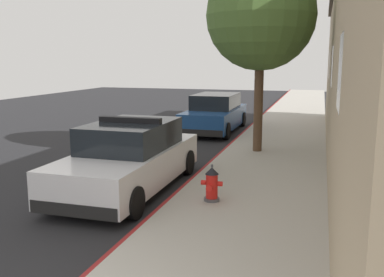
% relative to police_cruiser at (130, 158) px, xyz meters
% --- Properties ---
extents(ground_plane, '(31.58, 60.00, 0.20)m').
position_rel_police_cruiser_xyz_m(ground_plane, '(-3.18, 4.00, -0.84)').
color(ground_plane, '#232326').
extents(sidewalk_pavement, '(3.11, 60.00, 0.13)m').
position_rel_police_cruiser_xyz_m(sidewalk_pavement, '(2.82, 4.00, -0.68)').
color(sidewalk_pavement, '#ADA89E').
rests_on(sidewalk_pavement, ground).
extents(curb_painted_edge, '(0.08, 60.00, 0.13)m').
position_rel_police_cruiser_xyz_m(curb_painted_edge, '(1.22, 4.00, -0.68)').
color(curb_painted_edge, maroon).
rests_on(curb_painted_edge, ground).
extents(police_cruiser, '(1.94, 4.84, 1.68)m').
position_rel_police_cruiser_xyz_m(police_cruiser, '(0.00, 0.00, 0.00)').
color(police_cruiser, white).
rests_on(police_cruiser, ground).
extents(parked_car_silver_ahead, '(1.94, 4.84, 1.56)m').
position_rel_police_cruiser_xyz_m(parked_car_silver_ahead, '(-0.09, 8.66, -0.00)').
color(parked_car_silver_ahead, navy).
rests_on(parked_car_silver_ahead, ground).
extents(fire_hydrant, '(0.44, 0.40, 0.76)m').
position_rel_police_cruiser_xyz_m(fire_hydrant, '(2.10, -0.65, -0.26)').
color(fire_hydrant, '#4C4C51').
rests_on(fire_hydrant, sidewalk_pavement).
extents(street_tree, '(3.29, 3.29, 5.79)m').
position_rel_police_cruiser_xyz_m(street_tree, '(2.28, 4.57, 3.51)').
color(street_tree, brown).
rests_on(street_tree, sidewalk_pavement).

